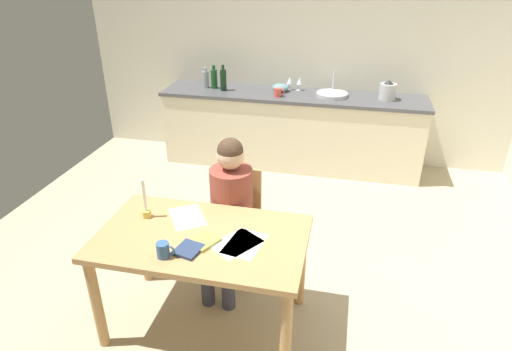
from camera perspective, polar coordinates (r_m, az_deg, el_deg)
The scene contains 22 objects.
ground_plane at distance 3.67m, azimuth -1.13°, elevation -13.42°, with size 5.20×5.20×0.04m, color tan.
wall_back at distance 5.46m, azimuth 5.49°, elevation 15.62°, with size 5.20×0.12×2.60m, color beige.
kitchen_counter at distance 5.35m, azimuth 4.57°, elevation 5.96°, with size 3.08×0.64×0.90m.
dining_table at distance 2.92m, azimuth -6.97°, elevation -9.51°, with size 1.35×0.80×0.74m.
chair_at_table at distance 3.49m, azimuth -2.71°, elevation -5.49°, with size 0.41×0.41×0.87m.
person_seated at distance 3.27m, azimuth -3.54°, elevation -3.98°, with size 0.33×0.60×1.19m.
coffee_mug at distance 2.68m, azimuth -11.95°, elevation -9.47°, with size 0.11×0.08×0.10m.
candlestick at distance 3.07m, azimuth -14.14°, elevation -3.96°, with size 0.06×0.06×0.29m.
book_magazine at distance 2.73m, azimuth -8.76°, elevation -9.49°, with size 0.15×0.16×0.02m, color navy.
book_cookery at distance 2.78m, azimuth -6.72°, elevation -8.51°, with size 0.14×0.18×0.02m, color #9CA048.
paper_letter at distance 2.76m, azimuth -1.48°, elevation -8.86°, with size 0.21×0.30×0.00m, color white.
paper_bill at distance 3.05m, azimuth -8.90°, elevation -5.36°, with size 0.21×0.30×0.00m, color white.
paper_envelope at distance 2.76m, azimuth -2.58°, elevation -8.82°, with size 0.21×0.30×0.00m, color white.
sink_unit at distance 5.17m, azimuth 9.85°, elevation 10.39°, with size 0.36×0.36×0.24m.
bottle_oil at distance 5.45m, azimuth -6.56°, elevation 12.36°, with size 0.07×0.07×0.25m.
bottle_vinegar at distance 5.42m, azimuth -5.47°, elevation 12.45°, with size 0.08×0.08×0.28m.
bottle_wine_red at distance 5.31m, azimuth -4.28°, elevation 12.32°, with size 0.07×0.07×0.30m.
mixing_bowl at distance 5.29m, azimuth 3.22°, elevation 11.36°, with size 0.20×0.20×0.09m, color #668C99.
stovetop_kettle at distance 5.15m, azimuth 16.76°, elevation 10.48°, with size 0.18×0.18×0.22m.
wine_glass_near_sink at distance 5.32m, azimuth 5.70°, elevation 12.08°, with size 0.07×0.07×0.15m.
wine_glass_by_kettle at distance 5.33m, azimuth 4.42°, elevation 12.17°, with size 0.07×0.07×0.15m.
teacup_on_counter at distance 5.08m, azimuth 2.89°, elevation 10.75°, with size 0.12×0.08×0.09m.
Camera 1 is at (0.69, -2.72, 2.36)m, focal length 30.75 mm.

